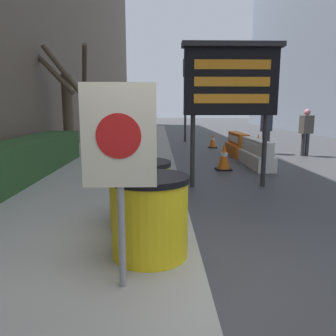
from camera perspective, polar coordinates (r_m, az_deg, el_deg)
ground_plane at (r=3.27m, az=6.66°, el=-20.10°), size 120.00×120.00×0.00m
hedge_strip at (r=7.60m, az=-25.17°, el=0.92°), size 0.90×7.44×0.84m
bare_tree at (r=11.23m, az=-17.04°, el=10.77°), size 1.66×1.71×3.53m
barrel_drum_foreground at (r=3.43m, az=-3.19°, el=-8.32°), size 0.82×0.82×0.85m
barrel_drum_middle at (r=4.33m, az=-4.93°, el=-4.39°), size 0.82×0.82×0.85m
warning_sign at (r=2.66m, az=-8.49°, el=2.96°), size 0.60×0.08×1.72m
message_board at (r=7.05m, az=10.89°, el=14.54°), size 2.04×0.36×2.96m
jersey_barrier_white at (r=9.85m, az=15.07°, el=2.28°), size 0.50×2.18×0.79m
jersey_barrier_orange_near at (r=12.00m, az=12.07°, el=3.82°), size 0.56×1.80×0.82m
traffic_cone_near at (r=14.27m, az=7.79°, el=4.78°), size 0.37×0.37×0.66m
traffic_cone_mid at (r=9.08m, az=9.71°, el=1.96°), size 0.42×0.42×0.75m
traffic_cone_far at (r=11.92m, az=15.40°, el=3.80°), size 0.45×0.45×0.80m
traffic_light_near_curb at (r=17.04m, az=3.11°, el=14.62°), size 0.28×0.44×4.09m
pedestrian_worker at (r=12.77m, az=16.77°, el=6.96°), size 0.51×0.52×1.73m
pedestrian_passerby at (r=12.61m, az=22.93°, el=6.35°), size 0.49×0.38×1.65m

